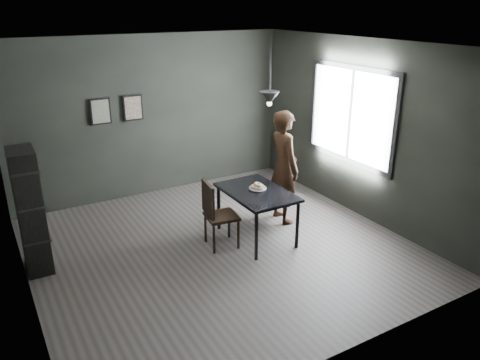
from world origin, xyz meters
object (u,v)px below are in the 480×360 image
white_plate (258,189)px  woman (284,167)px  wood_chair (216,211)px  pendant_lamp (270,98)px  cafe_table (257,196)px  shelf_unit (30,211)px

white_plate → woman: bearing=22.4°
wood_chair → pendant_lamp: bearing=9.5°
cafe_table → woman: woman is taller
woman → shelf_unit: 3.63m
woman → pendant_lamp: 1.25m
cafe_table → wood_chair: 0.65m
white_plate → shelf_unit: bearing=167.2°
white_plate → wood_chair: bearing=178.6°
pendant_lamp → shelf_unit: bearing=168.8°
cafe_table → shelf_unit: size_ratio=0.74×
woman → cafe_table: bearing=119.4°
wood_chair → pendant_lamp: 1.73m
cafe_table → white_plate: bearing=47.7°
shelf_unit → pendant_lamp: pendant_lamp is taller
shelf_unit → wood_chair: bearing=-14.8°
cafe_table → shelf_unit: bearing=166.0°
wood_chair → cafe_table: bearing=1.2°
white_plate → wood_chair: wood_chair is taller
wood_chair → woman: bearing=18.1°
cafe_table → pendant_lamp: size_ratio=1.39×
shelf_unit → white_plate: bearing=-11.5°
woman → shelf_unit: (-3.61, 0.41, -0.08)m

